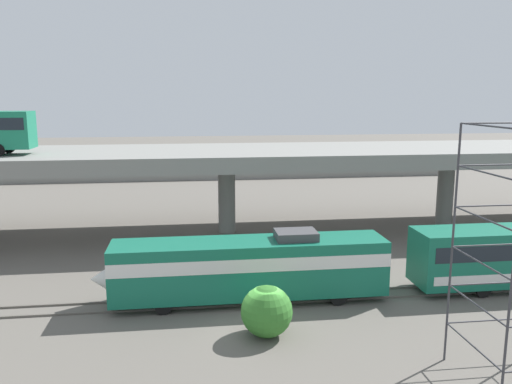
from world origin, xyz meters
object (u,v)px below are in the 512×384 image
Objects in this scene: parked_car_0 at (253,158)px; parked_car_1 at (365,158)px; train_locomotive at (236,266)px; parked_car_3 at (318,158)px; parked_car_2 at (74,161)px; parked_car_4 at (210,158)px.

parked_car_0 is 0.96× the size of parked_car_1.
train_locomotive is 3.93× the size of parked_car_3.
train_locomotive is 3.97× the size of parked_car_0.
train_locomotive is 54.44m from parked_car_2.
parked_car_1 and parked_car_4 have the same top height.
parked_car_2 is at bearing -1.61° from parked_car_3.
parked_car_3 is at bearing -4.31° from parked_car_0.
parked_car_4 is (20.25, 0.87, 0.00)m from parked_car_2.
train_locomotive is at bearing 70.62° from parked_car_3.
parked_car_0 is (7.41, 50.57, 0.11)m from train_locomotive.
train_locomotive is 3.81× the size of parked_car_1.
train_locomotive is 4.09× the size of parked_car_4.
parked_car_1 is 24.11m from parked_car_4.
train_locomotive is at bearing -69.07° from parked_car_2.
train_locomotive is 4.15× the size of parked_car_2.
train_locomotive reaches higher than parked_car_2.
train_locomotive is 52.80m from parked_car_3.
train_locomotive reaches higher than parked_car_3.
parked_car_4 is at bearing -6.68° from parked_car_1.
parked_car_0 is 0.99× the size of parked_car_3.
parked_car_3 is (17.52, 49.81, 0.11)m from train_locomotive.
parked_car_1 is (17.35, -1.65, 0.00)m from parked_car_0.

